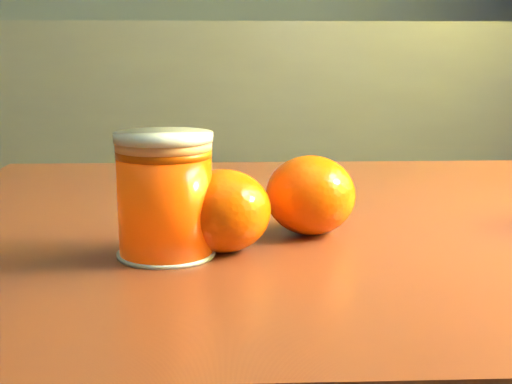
{
  "coord_description": "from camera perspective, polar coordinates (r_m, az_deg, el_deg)",
  "views": [
    {
      "loc": [
        0.72,
        -0.59,
        0.84
      ],
      "look_at": [
        0.75,
        -0.06,
        0.73
      ],
      "focal_mm": 50.0,
      "sensor_mm": 36.0,
      "label": 1
    }
  ],
  "objects": [
    {
      "name": "juice_glass",
      "position": [
        0.53,
        -7.3,
        -0.29
      ],
      "size": [
        0.07,
        0.07,
        0.09
      ],
      "rotation": [
        0.0,
        0.0,
        -0.11
      ],
      "color": "#FF4405",
      "rests_on": "table"
    },
    {
      "name": "orange_extra",
      "position": [
        0.54,
        -2.58,
        -1.5
      ],
      "size": [
        0.08,
        0.08,
        0.06
      ],
      "primitive_type": "ellipsoid",
      "rotation": [
        0.0,
        0.0,
        -0.18
      ],
      "color": "#EF5204",
      "rests_on": "table"
    },
    {
      "name": "orange_front",
      "position": [
        0.59,
        4.38,
        -0.24
      ],
      "size": [
        0.1,
        0.1,
        0.07
      ],
      "primitive_type": "ellipsoid",
      "rotation": [
        0.0,
        0.0,
        0.36
      ],
      "color": "#EF5204",
      "rests_on": "table"
    },
    {
      "name": "table",
      "position": [
        0.7,
        12.07,
        -9.06
      ],
      "size": [
        0.93,
        0.66,
        0.69
      ],
      "rotation": [
        0.0,
        0.0,
        -0.02
      ],
      "color": "brown",
      "rests_on": "ground"
    }
  ]
}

